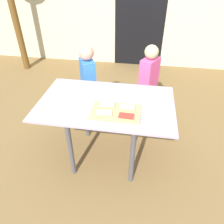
# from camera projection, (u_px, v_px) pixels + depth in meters

# --- Properties ---
(ground_plane) EXTENTS (16.00, 16.00, 0.00)m
(ground_plane) POSITION_uv_depth(u_px,v_px,m) (107.00, 155.00, 2.38)
(ground_plane) COLOR brown
(house_door) EXTENTS (0.90, 0.02, 2.00)m
(house_door) POSITION_uv_depth(u_px,v_px,m) (141.00, 11.00, 3.79)
(house_door) COLOR black
(house_door) RESTS_ON ground
(dining_table) EXTENTS (1.24, 0.76, 0.69)m
(dining_table) POSITION_uv_depth(u_px,v_px,m) (106.00, 110.00, 2.02)
(dining_table) COLOR #A59AB1
(dining_table) RESTS_ON ground
(cutting_board) EXTENTS (0.42, 0.28, 0.02)m
(cutting_board) POSITION_uv_depth(u_px,v_px,m) (116.00, 112.00, 1.83)
(cutting_board) COLOR tan
(cutting_board) RESTS_ON dining_table
(pizza_slice_near_right) EXTENTS (0.14, 0.09, 0.02)m
(pizza_slice_near_right) POSITION_uv_depth(u_px,v_px,m) (126.00, 116.00, 1.75)
(pizza_slice_near_right) COLOR tan
(pizza_slice_near_right) RESTS_ON cutting_board
(pizza_slice_far_left) EXTENTS (0.15, 0.10, 0.02)m
(pizza_slice_far_left) POSITION_uv_depth(u_px,v_px,m) (107.00, 105.00, 1.89)
(pizza_slice_far_left) COLOR tan
(pizza_slice_far_left) RESTS_ON cutting_board
(pizza_slice_far_right) EXTENTS (0.15, 0.10, 0.02)m
(pizza_slice_far_right) POSITION_uv_depth(u_px,v_px,m) (127.00, 107.00, 1.86)
(pizza_slice_far_right) COLOR tan
(pizza_slice_far_right) RESTS_ON cutting_board
(pizza_slice_near_left) EXTENTS (0.15, 0.10, 0.02)m
(pizza_slice_near_left) POSITION_uv_depth(u_px,v_px,m) (104.00, 113.00, 1.79)
(pizza_slice_near_left) COLOR tan
(pizza_slice_near_left) RESTS_ON cutting_board
(plate_white_right) EXTENTS (0.22, 0.22, 0.01)m
(plate_white_right) POSITION_uv_depth(u_px,v_px,m) (132.00, 94.00, 2.07)
(plate_white_right) COLOR white
(plate_white_right) RESTS_ON dining_table
(child_left) EXTENTS (0.24, 0.28, 1.00)m
(child_left) POSITION_uv_depth(u_px,v_px,m) (88.00, 80.00, 2.57)
(child_left) COLOR #352D50
(child_left) RESTS_ON ground
(child_right) EXTENTS (0.24, 0.28, 1.01)m
(child_right) POSITION_uv_depth(u_px,v_px,m) (148.00, 81.00, 2.56)
(child_right) COLOR navy
(child_right) RESTS_ON ground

